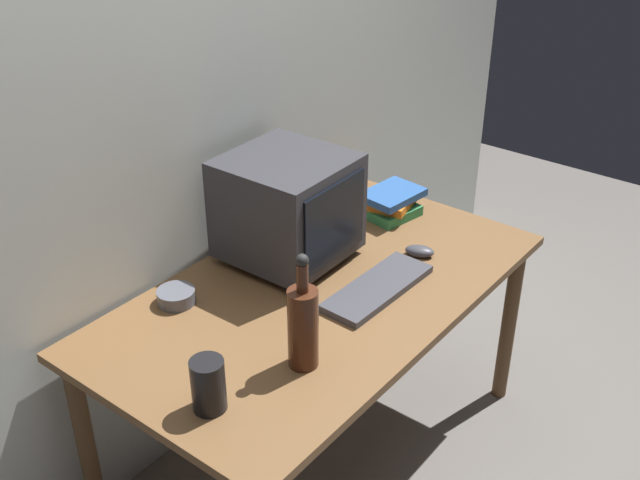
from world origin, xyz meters
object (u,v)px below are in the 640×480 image
keyboard (378,288)px  bottle_short (333,192)px  book_stack (392,203)px  metal_canister (208,385)px  crt_monitor (288,208)px  computer_mouse (420,251)px  cd_spindle (176,296)px  bottle_tall (303,325)px

keyboard → bottle_short: size_ratio=2.56×
book_stack → metal_canister: bearing=-169.5°
crt_monitor → computer_mouse: 0.48m
computer_mouse → book_stack: (0.19, 0.24, 0.03)m
book_stack → cd_spindle: book_stack is taller
bottle_tall → metal_canister: bearing=164.9°
keyboard → cd_spindle: 0.64m
keyboard → cd_spindle: cd_spindle is taller
crt_monitor → computer_mouse: size_ratio=3.95×
keyboard → cd_spindle: (-0.44, 0.46, 0.01)m
book_stack → cd_spindle: 0.93m
bottle_short → keyboard: bearing=-129.2°
computer_mouse → bottle_tall: size_ratio=0.28×
crt_monitor → cd_spindle: bearing=166.4°
bottle_tall → book_stack: bearing=18.4°
keyboard → bottle_short: 0.61m
bottle_tall → book_stack: size_ratio=1.48×
keyboard → metal_canister: metal_canister is taller
keyboard → computer_mouse: size_ratio=4.20×
computer_mouse → bottle_short: 0.47m
crt_monitor → keyboard: (0.02, -0.36, -0.18)m
bottle_tall → book_stack: (0.89, 0.30, -0.08)m
bottle_tall → bottle_short: 0.96m
crt_monitor → keyboard: crt_monitor is taller
cd_spindle → bottle_tall: bearing=-88.8°
bottle_short → book_stack: bottle_short is taller
computer_mouse → cd_spindle: size_ratio=0.83×
crt_monitor → bottle_short: size_ratio=2.41×
keyboard → bottle_tall: 0.45m
computer_mouse → book_stack: size_ratio=0.42×
computer_mouse → metal_canister: size_ratio=0.67×
metal_canister → book_stack: bearing=10.5°
computer_mouse → bottle_tall: (-0.70, -0.06, 0.12)m
keyboard → bottle_short: bearing=52.4°
bottle_short → book_stack: size_ratio=0.69×
crt_monitor → bottle_tall: 0.58m
bottle_short → cd_spindle: bottle_short is taller
cd_spindle → metal_canister: metal_canister is taller
book_stack → computer_mouse: bearing=-128.2°
computer_mouse → book_stack: book_stack is taller
bottle_tall → cd_spindle: 0.51m
book_stack → keyboard: bearing=-151.3°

